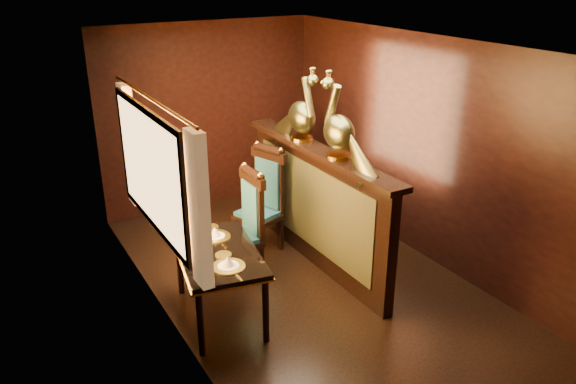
# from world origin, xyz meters

# --- Properties ---
(ground) EXTENTS (5.00, 5.00, 0.00)m
(ground) POSITION_xyz_m (0.00, 0.00, 0.00)
(ground) COLOR black
(ground) RESTS_ON ground
(room_shell) EXTENTS (3.04, 5.04, 2.52)m
(room_shell) POSITION_xyz_m (-0.09, 0.02, 1.58)
(room_shell) COLOR black
(room_shell) RESTS_ON ground
(partition) EXTENTS (0.26, 2.70, 1.36)m
(partition) POSITION_xyz_m (0.32, 0.30, 0.71)
(partition) COLOR black
(partition) RESTS_ON ground
(dining_table) EXTENTS (0.93, 1.31, 0.91)m
(dining_table) POSITION_xyz_m (-1.06, -0.14, 0.64)
(dining_table) COLOR black
(dining_table) RESTS_ON ground
(chair_left) EXTENTS (0.44, 0.49, 1.23)m
(chair_left) POSITION_xyz_m (-0.45, 0.45, 0.64)
(chair_left) COLOR black
(chair_left) RESTS_ON ground
(chair_right) EXTENTS (0.58, 0.60, 1.28)m
(chair_right) POSITION_xyz_m (-0.00, 0.90, 0.66)
(chair_right) COLOR black
(chair_right) RESTS_ON ground
(peacock_left) EXTENTS (0.27, 0.72, 0.85)m
(peacock_left) POSITION_xyz_m (0.33, -0.08, 1.79)
(peacock_left) COLOR #184930
(peacock_left) RESTS_ON partition
(peacock_right) EXTENTS (0.26, 0.70, 0.83)m
(peacock_right) POSITION_xyz_m (0.33, 0.62, 1.78)
(peacock_right) COLOR #184930
(peacock_right) RESTS_ON partition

